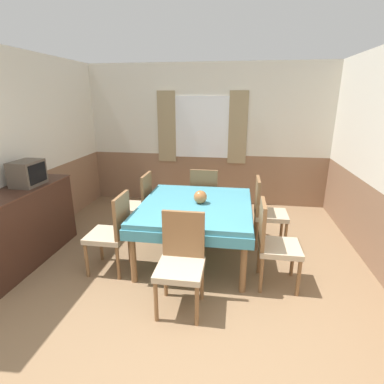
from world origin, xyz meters
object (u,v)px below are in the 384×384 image
tv (27,173)px  vase (200,197)px  chair_left_far (139,203)px  chair_left_near (113,230)px  chair_right_near (273,241)px  sideboard (24,226)px  chair_head_window (205,195)px  dining_table (196,211)px  chair_right_far (266,210)px  chair_head_near (181,259)px

tv → vase: tv is taller
chair_left_far → chair_left_near: bearing=-180.0°
chair_left_far → tv: bearing=121.5°
tv → chair_right_near: bearing=-4.6°
sideboard → vase: bearing=12.2°
chair_head_window → chair_left_far: same height
tv → chair_head_window: bearing=30.6°
dining_table → chair_left_near: size_ratio=1.63×
dining_table → chair_head_window: (-0.00, 0.99, -0.11)m
dining_table → chair_left_far: size_ratio=1.63×
chair_right_far → chair_head_near: 1.73m
chair_right_far → dining_table: bearing=-62.3°
chair_left_near → chair_left_far: same height
chair_right_far → sideboard: 3.15m
chair_left_near → chair_right_near: size_ratio=1.00×
chair_head_window → chair_head_near: same height
chair_right_far → vase: chair_right_far is taller
chair_right_near → sideboard: 3.01m
dining_table → chair_left_far: bearing=152.3°
chair_left_far → chair_head_near: same height
chair_left_near → chair_head_window: (0.91, 1.47, 0.00)m
chair_right_far → tv: bearing=-76.6°
sideboard → tv: tv is taller
sideboard → chair_right_near: bearing=-0.7°
dining_table → chair_head_window: 1.00m
vase → dining_table: bearing=-158.7°
sideboard → vase: (2.15, 0.47, 0.33)m
sideboard → chair_left_near: bearing=-1.7°
chair_head_near → sideboard: size_ratio=0.61×
chair_head_near → tv: size_ratio=2.47×
vase → chair_left_far: bearing=154.6°
chair_right_near → chair_right_far: 0.96m
chair_left_near → tv: bearing=78.2°
dining_table → vase: vase is taller
dining_table → sideboard: size_ratio=0.99×
chair_right_near → chair_left_far: bearing=-117.7°
chair_right_near → chair_head_window: bearing=-148.2°
chair_head_window → sideboard: 2.54m
chair_right_near → sideboard: bearing=-90.7°
chair_head_near → chair_left_far: bearing=-58.2°
dining_table → chair_right_far: (0.91, 0.48, -0.11)m
chair_left_near → chair_right_far: same height
chair_left_near → chair_head_window: 1.73m
dining_table → sideboard: 2.15m
chair_left_near → chair_right_far: 2.06m
sideboard → vase: size_ratio=9.56×
chair_right_near → chair_left_far: (-1.82, 0.96, 0.00)m
chair_left_near → tv: (-1.17, 0.24, 0.58)m
dining_table → chair_left_far: 1.04m
chair_right_far → chair_left_far: bearing=-90.0°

